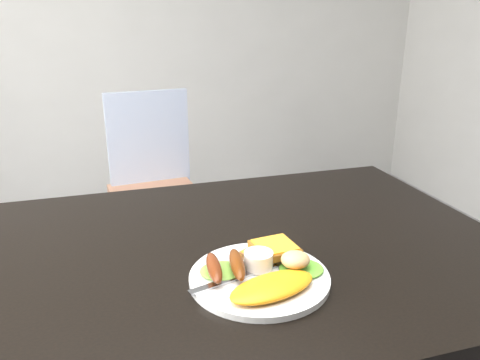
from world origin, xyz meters
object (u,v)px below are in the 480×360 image
person (217,121)px  plate (259,278)px  dining_table (223,256)px  dining_chair (156,197)px

person → plate: person is taller
dining_table → plate: size_ratio=4.76×
dining_chair → plate: plate is taller
dining_table → person: size_ratio=0.70×
dining_table → plate: plate is taller
person → dining_chair: bearing=-76.4°
dining_table → person: bearing=76.7°
dining_table → dining_chair: 1.14m
dining_table → dining_chair: bearing=90.8°
person → plate: bearing=69.9°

